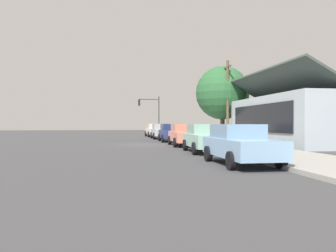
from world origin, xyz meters
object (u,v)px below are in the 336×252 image
traffic_light_main (151,109)px  fire_hydrant_red (239,145)px  car_coral (184,135)px  car_navy (171,132)px  utility_pole_wooden (228,99)px  car_skyblue (240,144)px  shade_tree (222,93)px  car_silver (161,131)px  car_ivory (154,130)px  car_seafoam (205,138)px

traffic_light_main → fire_hydrant_red: bearing=3.4°
car_coral → traffic_light_main: size_ratio=0.95×
car_navy → utility_pole_wooden: bearing=96.0°
car_skyblue → shade_tree: shade_tree is taller
shade_tree → fire_hydrant_red: bearing=-14.8°
car_silver → traffic_light_main: traffic_light_main is taller
car_silver → car_coral: bearing=1.2°
shade_tree → utility_pole_wooden: size_ratio=0.98×
shade_tree → car_skyblue: bearing=-15.9°
traffic_light_main → utility_pole_wooden: bearing=21.4°
car_skyblue → utility_pole_wooden: 19.21m
car_ivory → car_coral: same height
car_ivory → car_seafoam: size_ratio=0.94×
car_silver → car_ivory: bearing=-179.5°
car_coral → fire_hydrant_red: size_ratio=6.97×
car_silver → shade_tree: 7.61m
car_seafoam → car_skyblue: 5.90m
car_coral → utility_pole_wooden: utility_pole_wooden is taller
car_coral → car_skyblue: size_ratio=1.06×
car_coral → car_seafoam: same height
fire_hydrant_red → shade_tree: bearing=165.2°
car_ivory → utility_pole_wooden: (11.19, 5.59, 3.11)m
car_skyblue → utility_pole_wooden: size_ratio=0.62×
car_silver → fire_hydrant_red: (19.16, 1.57, -0.32)m
shade_tree → car_seafoam: bearing=-21.2°
car_seafoam → traffic_light_main: size_ratio=0.91×
shade_tree → car_silver: bearing=-117.3°
car_ivory → shade_tree: bearing=31.5°
car_ivory → fire_hydrant_red: car_ivory is taller
utility_pole_wooden → fire_hydrant_red: (13.77, -4.00, -3.43)m
car_navy → car_seafoam: (11.77, 0.02, 0.00)m
car_seafoam → fire_hydrant_red: bearing=44.5°
car_navy → car_seafoam: same height
car_navy → car_skyblue: size_ratio=0.94×
car_coral → fire_hydrant_red: car_coral is taller
car_skyblue → utility_pole_wooden: bearing=162.4°
car_seafoam → car_coral: bearing=-177.9°
fire_hydrant_red → car_coral: bearing=-169.1°
car_coral → fire_hydrant_red: bearing=12.8°
car_navy → car_coral: (5.95, 0.01, 0.00)m
shade_tree → traffic_light_main: size_ratio=1.41×
car_coral → car_skyblue: (11.71, -0.15, -0.00)m
car_navy → utility_pole_wooden: utility_pole_wooden is taller
shade_tree → utility_pole_wooden: utility_pole_wooden is taller
shade_tree → car_ivory: bearing=-146.4°
car_ivory → shade_tree: shade_tree is taller
car_navy → car_seafoam: bearing=1.2°
car_coral → shade_tree: size_ratio=0.67×
traffic_light_main → utility_pole_wooden: size_ratio=0.69×
shade_tree → traffic_light_main: 13.47m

